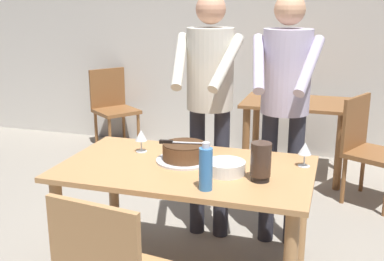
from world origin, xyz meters
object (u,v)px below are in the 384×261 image
object	(u,v)px
plate_stack	(226,167)
person_standing_beside	(285,94)
main_dining_table	(186,185)
person_cutting_cake	(210,91)
wine_glass_far	(305,149)
background_table	(295,118)
cake_knife	(172,142)
hurricane_lamp	(261,162)
background_chair_2	(368,146)
cake_on_platter	(184,153)
background_chair_0	(113,105)
water_bottle	(206,168)
wine_glass_near	(141,136)

from	to	relation	value
plate_stack	person_standing_beside	xyz separation A→B (m)	(0.23, 0.71, 0.29)
main_dining_table	person_cutting_cake	bearing A→B (deg)	93.04
wine_glass_far	background_table	distance (m)	1.91
cake_knife	plate_stack	distance (m)	0.38
hurricane_lamp	background_table	xyz separation A→B (m)	(-0.01, 2.18, -0.28)
cake_knife	background_chair_2	world-z (taller)	background_chair_2
plate_stack	background_chair_2	distance (m)	1.88
wine_glass_far	main_dining_table	bearing A→B (deg)	-162.92
cake_on_platter	hurricane_lamp	distance (m)	0.52
person_cutting_cake	main_dining_table	bearing A→B (deg)	-86.96
main_dining_table	background_chair_0	world-z (taller)	background_chair_0
person_standing_beside	background_chair_2	bearing A→B (deg)	57.32
cake_on_platter	person_standing_beside	bearing A→B (deg)	48.71
wine_glass_far	water_bottle	size ratio (longest dim) A/B	0.58
wine_glass_near	plate_stack	bearing A→B (deg)	-20.19
main_dining_table	wine_glass_near	size ratio (longest dim) A/B	10.08
main_dining_table	cake_on_platter	xyz separation A→B (m)	(-0.03, 0.08, 0.17)
background_table	water_bottle	bearing A→B (deg)	-95.52
main_dining_table	background_chair_2	size ratio (longest dim) A/B	1.61
background_chair_2	person_cutting_cake	bearing A→B (deg)	-138.77
main_dining_table	plate_stack	distance (m)	0.30
hurricane_lamp	background_table	distance (m)	2.20
main_dining_table	background_chair_0	distance (m)	2.96
person_standing_beside	cake_knife	bearing A→B (deg)	-134.40
background_table	background_chair_0	world-z (taller)	background_chair_0
water_bottle	background_table	bearing A→B (deg)	84.48
hurricane_lamp	plate_stack	bearing A→B (deg)	165.90
wine_glass_far	background_table	world-z (taller)	wine_glass_far
background_chair_0	hurricane_lamp	bearing A→B (deg)	-49.80
person_cutting_cake	background_chair_2	distance (m)	1.60
wine_glass_far	person_cutting_cake	bearing A→B (deg)	147.85
background_table	person_standing_beside	bearing A→B (deg)	-88.33
main_dining_table	hurricane_lamp	bearing A→B (deg)	-12.32
main_dining_table	plate_stack	bearing A→B (deg)	-10.85
plate_stack	wine_glass_far	distance (m)	0.48
wine_glass_far	background_chair_2	world-z (taller)	background_chair_2
wine_glass_near	hurricane_lamp	distance (m)	0.84
plate_stack	background_chair_2	xyz separation A→B (m)	(0.84, 1.66, -0.29)
water_bottle	background_chair_0	size ratio (longest dim) A/B	0.28
hurricane_lamp	wine_glass_far	bearing A→B (deg)	55.55
main_dining_table	background_table	xyz separation A→B (m)	(0.43, 2.08, -0.05)
main_dining_table	water_bottle	xyz separation A→B (m)	(0.20, -0.30, 0.23)
wine_glass_near	water_bottle	world-z (taller)	water_bottle
hurricane_lamp	person_standing_beside	world-z (taller)	person_standing_beside
cake_on_platter	person_cutting_cake	world-z (taller)	person_cutting_cake
background_table	background_chair_0	xyz separation A→B (m)	(-2.12, 0.35, -0.09)
background_table	background_chair_2	world-z (taller)	background_chair_2
wine_glass_far	background_chair_0	size ratio (longest dim) A/B	0.16
person_standing_beside	background_table	distance (m)	1.50
person_standing_beside	cake_on_platter	bearing A→B (deg)	-131.29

